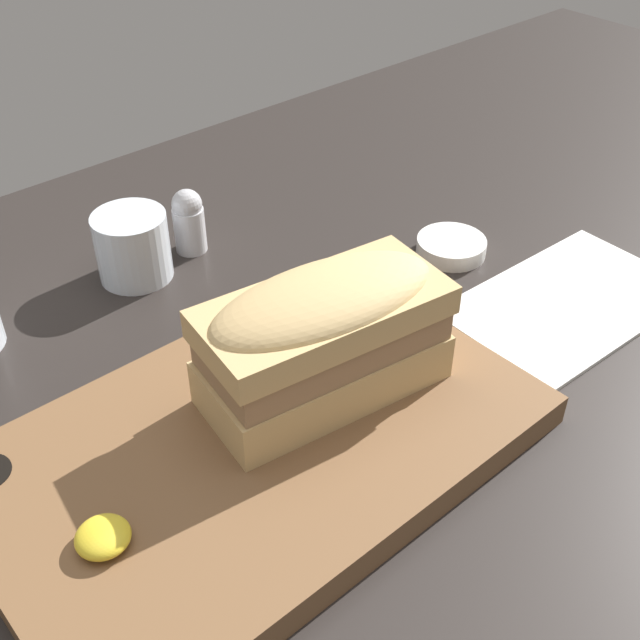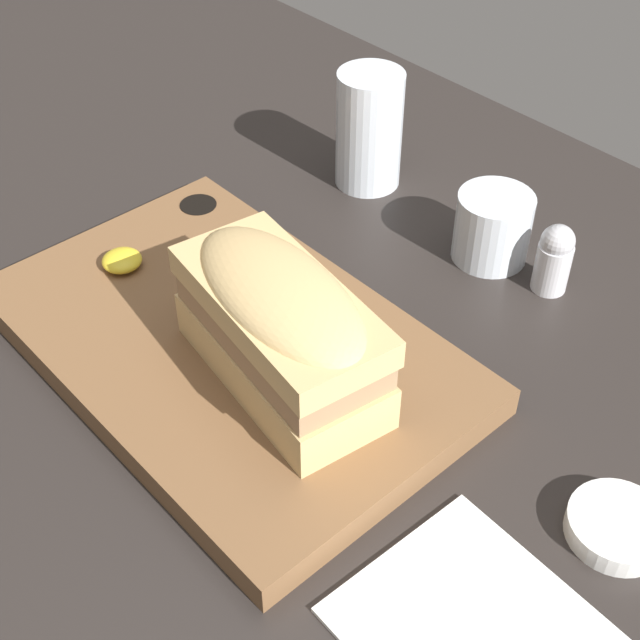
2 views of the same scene
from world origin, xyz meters
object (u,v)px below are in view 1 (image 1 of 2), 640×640
Objects in this scene: serving_board at (256,444)px; salt_shaker at (189,220)px; sandwich at (324,333)px; condiment_dish at (451,247)px; wine_glass at (133,249)px; napkin at (569,302)px.

serving_board is 28.98cm from salt_shaker.
sandwich is 26.65cm from condiment_dish.
salt_shaker is (12.05, 26.27, 2.06)cm from serving_board.
serving_board is 9.29cm from sandwich.
serving_board is at bearing -114.64° from salt_shaker.
wine_glass reaches higher than condiment_dish.
salt_shaker reaches higher than serving_board.
wine_glass reaches higher than serving_board.
sandwich is 2.73× the size of wine_glass.
salt_shaker reaches higher than wine_glass.
napkin is at bearing -6.75° from serving_board.
sandwich reaches higher than salt_shaker.
serving_board is at bearing -102.14° from wine_glass.
sandwich is at bearing -101.82° from salt_shaker.
sandwich reaches higher than napkin.
sandwich is 2.76× the size of condiment_dish.
serving_board is 5.65× the size of wine_glass.
salt_shaker is 25.84cm from condiment_dish.
serving_board is 26.53cm from wine_glass.
salt_shaker is at bearing 65.36° from serving_board.
sandwich reaches higher than condiment_dish.
condiment_dish is at bearing 15.82° from serving_board.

